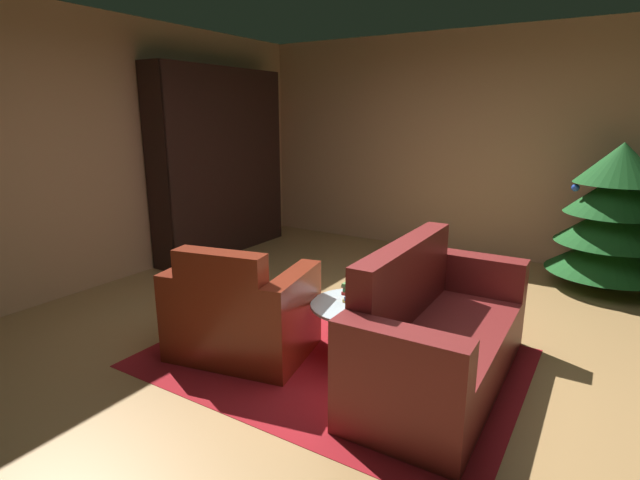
# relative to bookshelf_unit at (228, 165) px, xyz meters

# --- Properties ---
(ground_plane) EXTENTS (7.54, 7.54, 0.00)m
(ground_plane) POSITION_rel_bookshelf_unit_xyz_m (2.83, -1.69, -1.11)
(ground_plane) COLOR #AD824E
(wall_back) EXTENTS (6.22, 0.06, 2.72)m
(wall_back) POSITION_rel_bookshelf_unit_xyz_m (2.83, 1.48, 0.25)
(wall_back) COLOR tan
(wall_back) RESTS_ON ground
(wall_left) EXTENTS (0.06, 6.40, 2.72)m
(wall_left) POSITION_rel_bookshelf_unit_xyz_m (-0.25, -1.69, 0.25)
(wall_left) COLOR tan
(wall_left) RESTS_ON ground
(area_rug) EXTENTS (2.58, 1.88, 0.01)m
(area_rug) POSITION_rel_bookshelf_unit_xyz_m (2.65, -1.88, -1.11)
(area_rug) COLOR maroon
(area_rug) RESTS_ON ground
(bookshelf_unit) EXTENTS (0.35, 2.02, 2.28)m
(bookshelf_unit) POSITION_rel_bookshelf_unit_xyz_m (0.00, 0.00, 0.00)
(bookshelf_unit) COLOR black
(bookshelf_unit) RESTS_ON ground
(armchair_red) EXTENTS (1.09, 0.91, 0.85)m
(armchair_red) POSITION_rel_bookshelf_unit_xyz_m (2.03, -2.16, -0.80)
(armchair_red) COLOR maroon
(armchair_red) RESTS_ON ground
(couch_red) EXTENTS (0.76, 1.75, 0.92)m
(couch_red) POSITION_rel_bookshelf_unit_xyz_m (3.37, -1.77, -0.80)
(couch_red) COLOR maroon
(couch_red) RESTS_ON ground
(coffee_table) EXTENTS (0.66, 0.66, 0.41)m
(coffee_table) POSITION_rel_bookshelf_unit_xyz_m (2.77, -1.76, -0.74)
(coffee_table) COLOR black
(coffee_table) RESTS_ON ground
(book_stack_on_table) EXTENTS (0.22, 0.18, 0.15)m
(book_stack_on_table) POSITION_rel_bookshelf_unit_xyz_m (2.76, -1.71, -0.62)
(book_stack_on_table) COLOR #DCC751
(book_stack_on_table) RESTS_ON coffee_table
(bottle_on_table) EXTENTS (0.08, 0.08, 0.29)m
(bottle_on_table) POSITION_rel_bookshelf_unit_xyz_m (2.95, -1.75, -0.58)
(bottle_on_table) COLOR #0F6221
(bottle_on_table) RESTS_ON coffee_table
(decorated_tree) EXTENTS (1.15, 1.15, 1.48)m
(decorated_tree) POSITION_rel_bookshelf_unit_xyz_m (4.26, 0.87, -0.37)
(decorated_tree) COLOR brown
(decorated_tree) RESTS_ON ground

